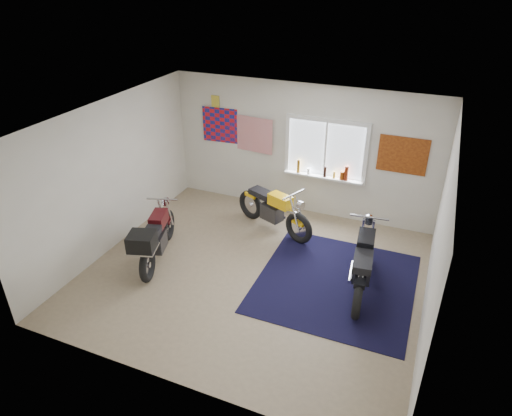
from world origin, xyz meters
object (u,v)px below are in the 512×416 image
at_px(navy_rug, 336,283).
at_px(yellow_triumph, 273,210).
at_px(black_chrome_bike, 363,264).
at_px(maroon_tourer, 155,239).

height_order(navy_rug, yellow_triumph, yellow_triumph).
bearing_deg(navy_rug, black_chrome_bike, 6.52).
bearing_deg(black_chrome_bike, yellow_triumph, 52.86).
bearing_deg(navy_rug, maroon_tourer, -168.30).
xyz_separation_m(navy_rug, maroon_tourer, (-3.07, -0.63, 0.49)).
bearing_deg(black_chrome_bike, navy_rug, 90.34).
relative_size(yellow_triumph, black_chrome_bike, 0.89).
bearing_deg(maroon_tourer, black_chrome_bike, -96.12).
height_order(navy_rug, maroon_tourer, maroon_tourer).
bearing_deg(black_chrome_bike, maroon_tourer, 94.94).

